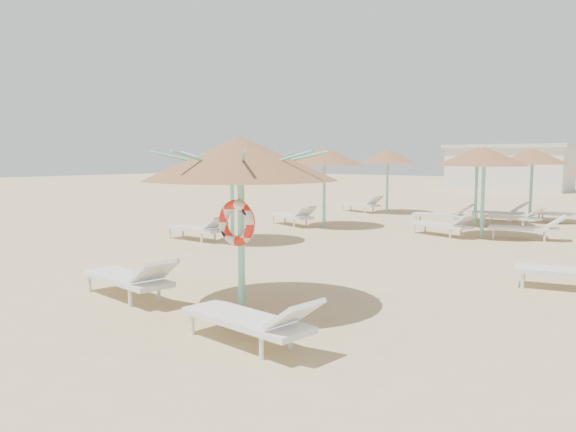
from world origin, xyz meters
The scene contains 6 objects.
ground centered at (0.00, 0.00, 0.00)m, with size 120.00×120.00×0.00m, color tan.
main_palapa centered at (0.48, -0.10, 2.32)m, with size 2.99×2.99×2.68m.
lounger_main_a centered at (-1.34, -0.84, 0.37)m, with size 2.19×0.89×0.77m.
lounger_main_b centered at (1.83, -1.35, 0.35)m, with size 2.07×0.80×0.74m.
palapa_field centered at (2.53, 10.05, 2.30)m, with size 18.99×13.29×2.73m.
service_hut centered at (-6.00, 35.00, 1.64)m, with size 8.40×4.40×3.25m.
Camera 1 is at (6.37, -6.44, 2.36)m, focal length 35.00 mm.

